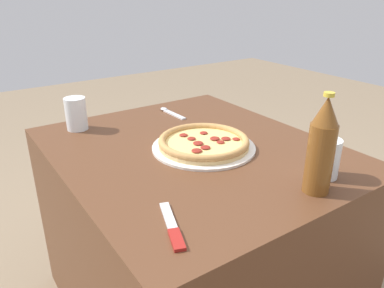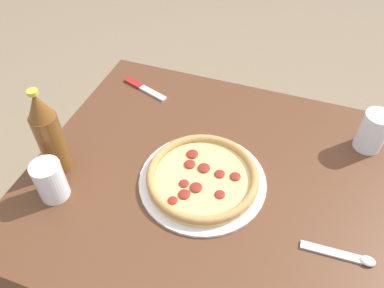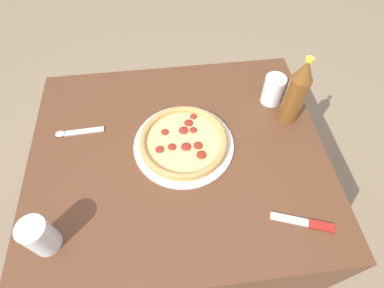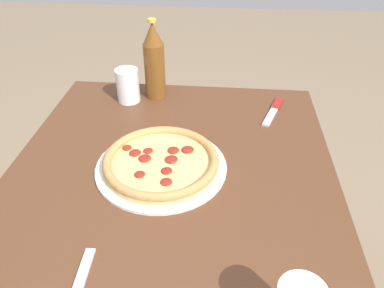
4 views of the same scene
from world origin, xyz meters
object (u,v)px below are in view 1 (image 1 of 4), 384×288
glass_mango_juice (76,115)px  glass_water (326,159)px  knife (172,227)px  beer_bottle (321,147)px  pizza_pepperoni (204,143)px  spoon (170,112)px

glass_mango_juice → glass_water: (-0.75, -0.45, -0.00)m
knife → beer_bottle: bearing=-99.9°
pizza_pepperoni → knife: bearing=135.3°
knife → glass_mango_juice: bearing=-2.4°
glass_mango_juice → glass_water: size_ratio=1.08×
glass_water → knife: size_ratio=0.63×
pizza_pepperoni → knife: pizza_pepperoni is taller
pizza_pepperoni → glass_water: glass_water is taller
pizza_pepperoni → glass_water: 0.39m
glass_mango_juice → knife: 0.73m
beer_bottle → spoon: 0.77m
knife → spoon: (0.69, -0.41, 0.00)m
spoon → glass_mango_juice: bearing=84.9°
pizza_pepperoni → glass_mango_juice: 0.50m
glass_mango_juice → glass_water: bearing=-149.2°
glass_water → knife: bearing=86.6°
glass_mango_juice → beer_bottle: beer_bottle is taller
beer_bottle → knife: (0.07, 0.39, -0.12)m
glass_water → beer_bottle: beer_bottle is taller
glass_mango_juice → beer_bottle: bearing=-155.4°
glass_water → beer_bottle: (-0.04, 0.09, 0.07)m
glass_water → spoon: glass_water is taller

